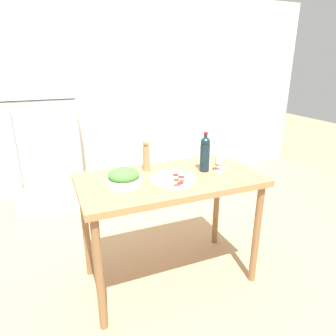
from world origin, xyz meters
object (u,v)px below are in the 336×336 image
at_px(wine_bottle, 205,153).
at_px(homemade_pizza, 173,180).
at_px(wine_glass_near, 219,160).
at_px(salad_bowl, 124,178).
at_px(pepper_mill, 146,156).
at_px(wine_glass_far, 222,156).
at_px(refrigerator, 42,132).

bearing_deg(wine_bottle, homemade_pizza, -159.55).
relative_size(wine_glass_near, homemade_pizza, 0.39).
bearing_deg(salad_bowl, wine_bottle, 3.11).
height_order(wine_bottle, pepper_mill, wine_bottle).
xyz_separation_m(wine_glass_far, salad_bowl, (-0.84, -0.06, -0.04)).
bearing_deg(pepper_mill, wine_bottle, -23.95).
bearing_deg(homemade_pizza, refrigerator, 113.07).
distance_m(refrigerator, wine_bottle, 2.21).
height_order(wine_glass_far, pepper_mill, pepper_mill).
bearing_deg(pepper_mill, homemade_pizza, -71.74).
height_order(refrigerator, wine_glass_near, refrigerator).
bearing_deg(wine_glass_near, homemade_pizza, -171.55).
distance_m(wine_bottle, homemade_pizza, 0.36).
height_order(wine_bottle, wine_glass_far, wine_bottle).
bearing_deg(pepper_mill, salad_bowl, -137.33).
distance_m(refrigerator, homemade_pizza, 2.17).
xyz_separation_m(wine_glass_far, homemade_pizza, (-0.50, -0.15, -0.08)).
bearing_deg(refrigerator, salad_bowl, -75.13).
distance_m(wine_glass_far, salad_bowl, 0.84).
xyz_separation_m(wine_glass_near, wine_glass_far, (0.08, 0.08, 0.00)).
xyz_separation_m(wine_bottle, salad_bowl, (-0.66, -0.04, -0.09)).
bearing_deg(homemade_pizza, wine_bottle, 20.45).
relative_size(refrigerator, homemade_pizza, 5.42).
relative_size(wine_glass_far, pepper_mill, 0.55).
bearing_deg(wine_bottle, wine_glass_near, -29.60).
relative_size(refrigerator, wine_glass_far, 13.87).
bearing_deg(homemade_pizza, pepper_mill, 108.26).
distance_m(refrigerator, pepper_mill, 1.85).
bearing_deg(refrigerator, wine_glass_near, -56.72).
height_order(salad_bowl, homemade_pizza, salad_bowl).
xyz_separation_m(refrigerator, wine_glass_far, (1.35, -1.85, 0.08)).
distance_m(wine_glass_near, salad_bowl, 0.76).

